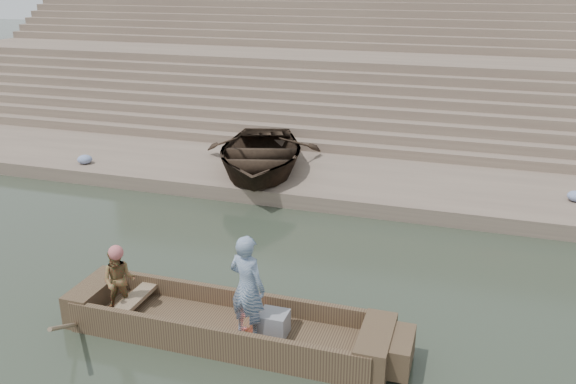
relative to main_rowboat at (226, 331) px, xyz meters
The scene contains 12 objects.
ground 2.56m from the main_rowboat, behind, with size 120.00×120.00×0.00m, color #293226.
lower_landing 8.32m from the main_rowboat, 107.88° to the left, with size 32.00×4.00×0.40m, color #84705E.
mid_landing 15.68m from the main_rowboat, 99.41° to the left, with size 32.00×3.00×2.80m, color #84705E.
upper_landing 22.70m from the main_rowboat, 96.50° to the left, with size 32.00×3.00×5.20m, color #84705E.
ghat_steps 17.38m from the main_rowboat, 98.49° to the left, with size 32.00×11.00×5.20m.
main_rowboat is the anchor object (origin of this frame).
rowboat_trim 0.28m from the main_rowboat, ahead, with size 6.04×2.63×1.86m.
standing_man 1.12m from the main_rowboat, 16.89° to the right, with size 0.65×0.43×1.78m, color navy.
rowing_man 2.06m from the main_rowboat, behind, with size 0.58×0.45×1.19m, color #287A35.
television 0.91m from the main_rowboat, ahead, with size 0.46×0.42×0.40m.
beached_rowboat 7.88m from the main_rowboat, 105.94° to the left, with size 3.59×5.03×1.04m, color #2D2116.
cloth_bundles 8.30m from the main_rowboat, 121.79° to the left, with size 18.74×1.48×0.26m.
Camera 1 is at (6.21, -7.92, 5.83)m, focal length 37.34 mm.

